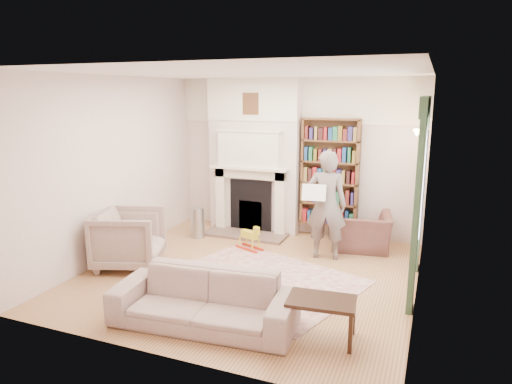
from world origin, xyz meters
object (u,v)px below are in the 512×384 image
at_px(armchair_reading, 360,231).
at_px(paraffin_heater, 198,222).
at_px(sofa, 204,300).
at_px(rocking_horse, 249,237).
at_px(coffee_table, 321,319).
at_px(bookcase, 330,172).
at_px(armchair_left, 129,238).
at_px(man_reading, 326,205).

distance_m(armchair_reading, paraffin_heater, 2.84).
relative_size(sofa, paraffin_heater, 3.71).
bearing_deg(rocking_horse, coffee_table, -30.21).
bearing_deg(armchair_reading, sofa, 59.73).
distance_m(bookcase, armchair_left, 3.56).
bearing_deg(armchair_left, sofa, -142.22).
distance_m(armchair_reading, armchair_left, 3.68).
bearing_deg(coffee_table, armchair_left, 156.99).
bearing_deg(paraffin_heater, armchair_reading, 8.71).
height_order(bookcase, coffee_table, bookcase).
height_order(armchair_left, rocking_horse, armchair_left).
bearing_deg(armchair_left, coffee_table, -127.58).
bearing_deg(sofa, bookcase, 76.20).
relative_size(armchair_reading, rocking_horse, 1.97).
bearing_deg(paraffin_heater, armchair_left, -99.53).
xyz_separation_m(bookcase, sofa, (-0.56, -3.66, -0.88)).
distance_m(armchair_reading, sofa, 3.41).
height_order(armchair_reading, rocking_horse, armchair_reading).
bearing_deg(rocking_horse, bookcase, 70.57).
xyz_separation_m(armchair_left, man_reading, (2.62, 1.42, 0.42)).
bearing_deg(bookcase, paraffin_heater, -157.33).
bearing_deg(rocking_horse, armchair_reading, 44.82).
relative_size(bookcase, paraffin_heater, 3.36).
relative_size(armchair_left, rocking_horse, 1.95).
height_order(armchair_reading, man_reading, man_reading).
xyz_separation_m(sofa, man_reading, (0.75, 2.59, 0.55)).
bearing_deg(man_reading, paraffin_heater, -12.71).
bearing_deg(sofa, paraffin_heater, 114.95).
relative_size(sofa, rocking_horse, 4.24).
bearing_deg(armchair_left, bookcase, -64.37).
distance_m(armchair_reading, man_reading, 0.93).
height_order(sofa, coffee_table, sofa).
bearing_deg(armchair_left, rocking_horse, -66.38).
relative_size(sofa, man_reading, 1.20).
xyz_separation_m(armchair_reading, paraffin_heater, (-2.80, -0.43, -0.03)).
height_order(armchair_reading, sofa, armchair_reading).
bearing_deg(sofa, coffee_table, 2.98).
height_order(coffee_table, rocking_horse, coffee_table).
distance_m(sofa, coffee_table, 1.29).
distance_m(sofa, man_reading, 2.75).
distance_m(sofa, rocking_horse, 2.54).
bearing_deg(man_reading, bookcase, -88.16).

